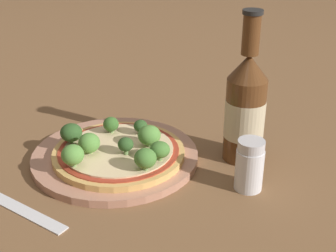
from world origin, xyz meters
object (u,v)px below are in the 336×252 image
(pizza, at_px, (117,153))
(fork, at_px, (15,206))
(beer_bottle, at_px, (245,108))
(pepper_shaker, at_px, (250,165))

(pizza, bearing_deg, fork, -172.66)
(beer_bottle, height_order, pepper_shaker, beer_bottle)
(beer_bottle, bearing_deg, pizza, 150.13)
(pepper_shaker, relative_size, fork, 0.43)
(pizza, height_order, pepper_shaker, pepper_shaker)
(beer_bottle, xyz_separation_m, fork, (-0.34, 0.08, -0.08))
(fork, bearing_deg, pizza, -103.12)
(pepper_shaker, height_order, fork, pepper_shaker)
(pizza, relative_size, beer_bottle, 0.87)
(pizza, bearing_deg, pepper_shaker, -54.99)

